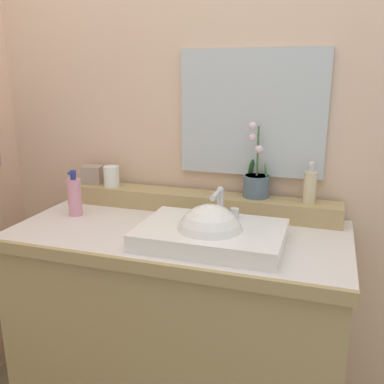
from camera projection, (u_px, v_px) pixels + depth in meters
wall_back at (210, 111)px, 1.90m from camera, size 2.75×0.20×2.55m
vanity_cabinet at (180, 329)px, 1.74m from camera, size 1.25×0.63×0.87m
back_ledge at (198, 202)px, 1.83m from camera, size 1.18×0.13×0.08m
sink_basin at (210, 236)px, 1.48m from camera, size 0.50×0.34×0.27m
potted_plant at (256, 181)px, 1.75m from camera, size 0.11×0.11×0.31m
soap_dispenser at (310, 186)px, 1.67m from camera, size 0.05×0.05×0.16m
tumbler_cup at (111, 176)px, 1.91m from camera, size 0.07×0.07×0.09m
trinket_box at (92, 175)px, 1.97m from camera, size 0.10×0.09×0.08m
lotion_bottle at (75, 196)px, 1.77m from camera, size 0.06×0.06×0.19m
mirror at (252, 113)px, 1.73m from camera, size 0.59×0.02×0.51m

